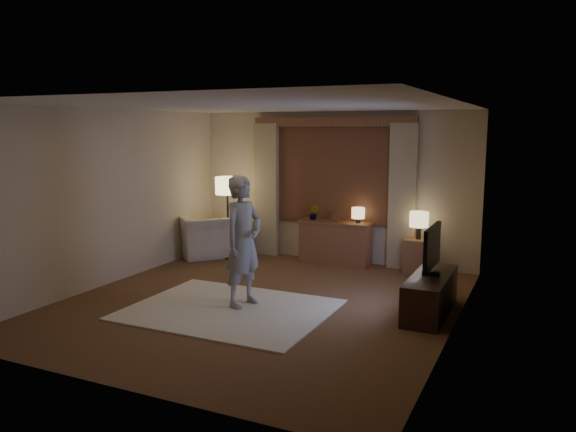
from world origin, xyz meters
The scene contains 13 objects.
room centered at (0.00, 0.50, 1.33)m, with size 5.04×5.54×2.64m.
rug centered at (-0.21, -0.44, 0.01)m, with size 2.50×2.00×0.02m, color #F4EBCD.
sideboard centered at (0.15, 2.50, 0.35)m, with size 1.20×0.40×0.70m, color brown.
picture_frame centered at (0.15, 2.50, 0.80)m, with size 0.16×0.02×0.20m, color brown.
plant centered at (-0.25, 2.50, 0.85)m, with size 0.17×0.13×0.30m, color #999999.
table_lamp_sideboard centered at (0.55, 2.50, 0.90)m, with size 0.22×0.22×0.30m.
floor_lamp centered at (-1.76, 2.11, 1.23)m, with size 0.43×0.43×1.46m.
armchair centered at (-2.11, 2.12, 0.38)m, with size 1.18×1.03×0.77m, color beige.
side_table centered at (1.57, 2.45, 0.28)m, with size 0.40×0.40×0.56m, color brown.
table_lamp_side centered at (1.57, 2.45, 0.87)m, with size 0.30×0.30×0.44m.
tv_stand centered at (2.15, 0.50, 0.25)m, with size 0.45×1.40×0.50m, color black.
tv centered at (2.15, 0.50, 0.84)m, with size 0.21×0.87×0.62m.
person centered at (-0.12, -0.22, 0.87)m, with size 0.62×0.41×1.70m, color #ACA89F.
Camera 1 is at (3.40, -6.40, 2.32)m, focal length 35.00 mm.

